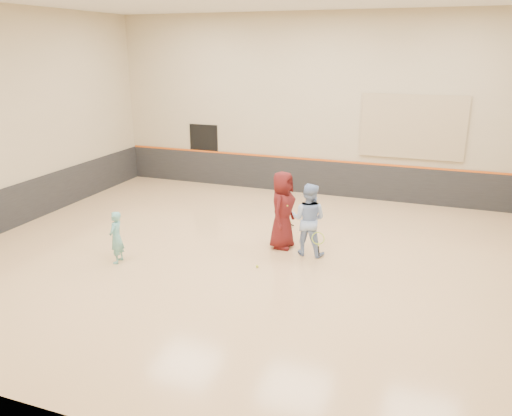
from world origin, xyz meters
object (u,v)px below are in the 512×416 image
(girl, at_px, (116,237))
(young_man, at_px, (283,210))
(instructor, at_px, (308,219))
(spare_racket, at_px, (285,221))

(girl, relative_size, young_man, 0.64)
(young_man, bearing_deg, instructor, -103.01)
(young_man, bearing_deg, spare_racket, 18.18)
(instructor, relative_size, young_man, 0.91)
(young_man, height_order, spare_racket, young_man)
(young_man, relative_size, spare_racket, 2.62)
(young_man, distance_m, spare_racket, 2.06)
(instructor, xyz_separation_m, spare_racket, (-1.17, 2.00, -0.84))
(instructor, distance_m, spare_racket, 2.47)
(instructor, xyz_separation_m, young_man, (-0.73, 0.23, 0.09))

